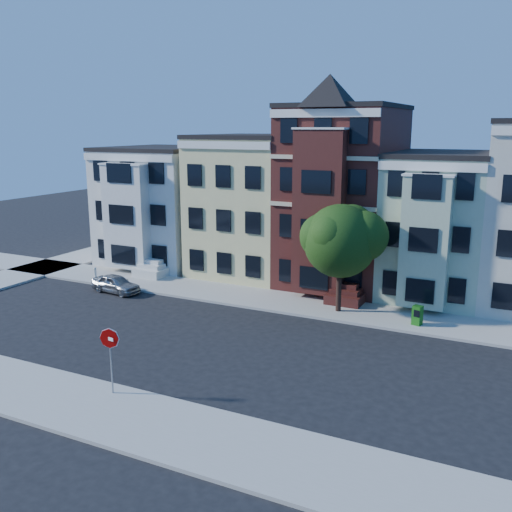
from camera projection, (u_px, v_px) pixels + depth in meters
The scene contains 12 objects.
ground at pixel (249, 351), 28.16m from camera, with size 120.00×120.00×0.00m, color black.
far_sidewalk at pixel (308, 306), 35.14m from camera, with size 60.00×4.00×0.15m, color #9E9B93.
near_sidewalk at pixel (152, 424), 21.15m from camera, with size 60.00×4.00×0.15m, color #9E9B93.
house_white at pixel (165, 207), 46.31m from camera, with size 8.00×9.00×9.00m, color silver.
house_yellow at pixel (253, 206), 42.75m from camera, with size 7.00×9.00×10.00m, color beige.
house_brown at pixel (343, 198), 39.51m from camera, with size 7.00×9.00×12.00m, color #401714.
house_green at pixel (439, 227), 37.04m from camera, with size 6.00×9.00×9.00m, color #A3B899.
street_tree at pixel (340, 246), 33.06m from camera, with size 6.78×6.78×7.88m, color #244914, non-canonical shape.
parked_car at pixel (116, 284), 38.02m from camera, with size 1.44×3.58×1.22m, color #9B9DA2.
newspaper_box at pixel (417, 315), 31.42m from camera, with size 0.49×0.44×1.09m, color #196116.
fire_hydrant at pixel (95, 273), 41.33m from camera, with size 0.21×0.21×0.60m, color beige.
stop_sign at pixel (111, 357), 23.12m from camera, with size 0.87×0.12×3.17m, color #B40402, non-canonical shape.
Camera 1 is at (11.97, -23.54, 10.86)m, focal length 40.00 mm.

